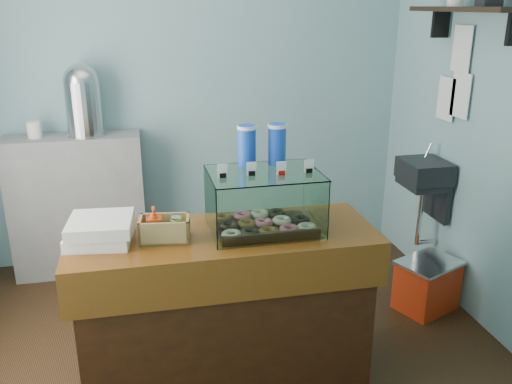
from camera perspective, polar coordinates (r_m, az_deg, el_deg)
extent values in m
plane|color=black|center=(3.49, -3.78, -16.36)|extent=(3.50, 3.50, 0.00)
cube|color=#7EAEB8|center=(4.38, -7.16, 10.77)|extent=(3.50, 0.04, 2.80)
cube|color=#7EAEB8|center=(1.51, 3.60, -5.39)|extent=(3.50, 0.04, 2.80)
cube|color=#7EAEB8|center=(3.59, 24.73, 7.35)|extent=(0.04, 3.00, 2.80)
cube|color=black|center=(4.06, 17.32, 2.13)|extent=(0.30, 0.35, 0.15)
cube|color=black|center=(4.18, 18.61, -0.40)|extent=(0.04, 0.30, 0.35)
cylinder|color=silver|center=(4.14, 17.67, 4.17)|extent=(0.02, 0.02, 0.12)
cylinder|color=silver|center=(4.17, 16.85, -2.47)|extent=(0.04, 0.04, 0.45)
cube|color=black|center=(3.70, 21.36, 17.50)|extent=(0.25, 1.00, 0.03)
cube|color=black|center=(4.08, 18.86, 16.39)|extent=(0.12, 0.03, 0.18)
cube|color=white|center=(3.93, 20.72, 9.50)|extent=(0.01, 0.21, 0.30)
cube|color=white|center=(4.08, 19.37, 9.25)|extent=(0.01, 0.21, 0.30)
cube|color=white|center=(3.94, 20.85, 13.92)|extent=(0.01, 0.21, 0.30)
cube|color=#3F1E0C|center=(3.05, -3.24, -12.62)|extent=(1.50, 0.56, 0.84)
cube|color=#441F09|center=(2.84, -3.41, -4.89)|extent=(1.60, 0.60, 0.06)
cube|color=#441F09|center=(2.65, -2.41, -9.68)|extent=(1.60, 0.04, 0.18)
cube|color=gray|center=(4.43, -18.15, -1.34)|extent=(1.00, 0.32, 1.10)
cube|color=#351910|center=(2.87, 0.84, -3.72)|extent=(0.51, 0.37, 0.02)
torus|color=beige|center=(2.72, -2.53, -4.50)|extent=(0.10, 0.10, 0.03)
torus|color=black|center=(2.74, -0.54, -4.33)|extent=(0.10, 0.10, 0.03)
torus|color=brown|center=(2.76, 1.43, -4.15)|extent=(0.10, 0.10, 0.03)
torus|color=#C65D71|center=(2.78, 3.37, -3.97)|extent=(0.10, 0.10, 0.03)
torus|color=beige|center=(2.81, 5.28, -3.78)|extent=(0.10, 0.10, 0.03)
torus|color=black|center=(2.83, -2.98, -3.55)|extent=(0.10, 0.10, 0.03)
torus|color=brown|center=(2.84, -1.05, -3.39)|extent=(0.10, 0.10, 0.03)
torus|color=#C65D71|center=(2.86, 0.84, -3.22)|extent=(0.10, 0.10, 0.03)
torus|color=beige|center=(2.89, 2.71, -3.06)|extent=(0.10, 0.10, 0.03)
torus|color=black|center=(2.91, 4.55, -2.89)|extent=(0.10, 0.10, 0.03)
torus|color=brown|center=(2.94, -3.39, -2.67)|extent=(0.10, 0.10, 0.03)
torus|color=#C65D71|center=(2.95, -1.53, -2.51)|extent=(0.10, 0.10, 0.03)
torus|color=beige|center=(2.97, 0.30, -2.36)|extent=(0.10, 0.10, 0.03)
torus|color=black|center=(2.99, 2.10, -2.21)|extent=(0.10, 0.10, 0.03)
cube|color=white|center=(2.64, 1.91, -2.53)|extent=(0.56, 0.01, 0.31)
cube|color=white|center=(3.01, -0.06, 0.28)|extent=(0.56, 0.01, 0.31)
cube|color=white|center=(2.77, -4.81, -1.47)|extent=(0.01, 0.41, 0.31)
cube|color=white|center=(2.90, 6.28, -0.60)|extent=(0.01, 0.41, 0.31)
cube|color=white|center=(2.77, 0.87, 2.01)|extent=(0.58, 0.43, 0.01)
cube|color=white|center=(2.67, -3.50, 2.17)|extent=(0.05, 0.00, 0.07)
cube|color=black|center=(2.68, -3.49, 1.70)|extent=(0.03, 0.02, 0.02)
cube|color=white|center=(2.70, -0.40, 2.37)|extent=(0.05, 0.00, 0.07)
cube|color=black|center=(2.70, -0.40, 1.91)|extent=(0.03, 0.02, 0.02)
cube|color=white|center=(2.73, 2.63, 2.57)|extent=(0.05, 0.00, 0.07)
cube|color=#B0120E|center=(2.74, 2.62, 2.11)|extent=(0.03, 0.02, 0.02)
cube|color=white|center=(2.77, 5.58, 2.75)|extent=(0.05, 0.00, 0.07)
cube|color=black|center=(2.78, 5.56, 2.30)|extent=(0.03, 0.02, 0.02)
cylinder|color=blue|center=(2.85, -0.96, 4.88)|extent=(0.09, 0.09, 0.22)
cylinder|color=white|center=(2.83, -0.97, 6.84)|extent=(0.10, 0.10, 0.02)
cylinder|color=blue|center=(2.89, 2.23, 5.05)|extent=(0.09, 0.09, 0.22)
cylinder|color=white|center=(2.87, 2.25, 6.99)|extent=(0.10, 0.10, 0.02)
cube|color=tan|center=(2.78, -9.54, -4.88)|extent=(0.27, 0.18, 0.01)
cube|color=tan|center=(2.70, -9.71, -4.41)|extent=(0.25, 0.05, 0.12)
cube|color=tan|center=(2.83, -9.50, -3.32)|extent=(0.25, 0.05, 0.12)
cube|color=tan|center=(2.78, -12.03, -3.90)|extent=(0.03, 0.15, 0.12)
cube|color=tan|center=(2.75, -7.15, -3.80)|extent=(0.03, 0.15, 0.12)
imported|color=#DA4714|center=(2.75, -10.68, -3.20)|extent=(0.08, 0.09, 0.17)
cylinder|color=#4F9628|center=(2.76, -8.36, -3.79)|extent=(0.06, 0.06, 0.10)
cylinder|color=silver|center=(2.74, -8.41, -2.72)|extent=(0.05, 0.05, 0.01)
cube|color=white|center=(2.83, -16.09, -4.40)|extent=(0.34, 0.34, 0.06)
cube|color=white|center=(2.80, -16.04, -3.33)|extent=(0.33, 0.33, 0.06)
cylinder|color=silver|center=(4.26, -17.40, 5.76)|extent=(0.29, 0.29, 0.01)
cylinder|color=silver|center=(4.22, -17.67, 8.40)|extent=(0.26, 0.26, 0.39)
sphere|color=silver|center=(4.19, -17.94, 11.02)|extent=(0.26, 0.26, 0.26)
cube|color=red|center=(4.01, 17.56, -9.41)|extent=(0.47, 0.42, 0.34)
cube|color=silver|center=(3.93, 17.82, -7.09)|extent=(0.50, 0.45, 0.02)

